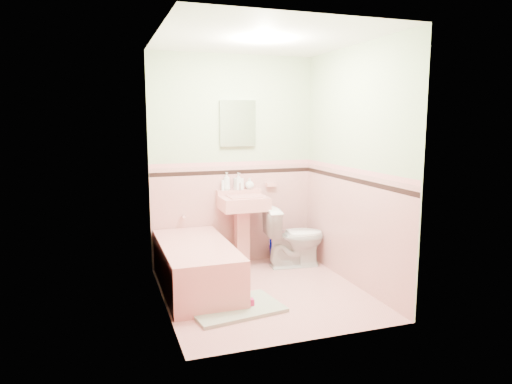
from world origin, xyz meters
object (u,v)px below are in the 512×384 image
object	(u,v)px
soap_bottle_mid	(238,181)
soap_bottle_right	(250,183)
sink	(243,232)
medicine_cabinet	(238,123)
shoe	(246,302)
soap_bottle_left	(227,181)
bucket	(279,251)
bathtub	(196,268)
toilet	(294,237)

from	to	relation	value
soap_bottle_mid	soap_bottle_right	bearing A→B (deg)	0.00
sink	soap_bottle_right	world-z (taller)	soap_bottle_right
medicine_cabinet	shoe	size ratio (longest dim) A/B	3.68
soap_bottle_left	bucket	bearing A→B (deg)	-10.36
sink	bathtub	bearing A→B (deg)	-142.07
soap_bottle_left	soap_bottle_right	distance (m)	0.29
bathtub	bucket	xyz separation A→B (m)	(1.16, 0.59, -0.09)
soap_bottle_right	toilet	distance (m)	0.84
shoe	bucket	bearing A→B (deg)	59.16
medicine_cabinet	bathtub	bearing A→B (deg)	-132.58
soap_bottle_mid	sink	bearing A→B (deg)	-88.75
soap_bottle_right	medicine_cabinet	bearing A→B (deg)	167.54
medicine_cabinet	soap_bottle_mid	size ratio (longest dim) A/B	2.66
sink	medicine_cabinet	world-z (taller)	medicine_cabinet
medicine_cabinet	soap_bottle_right	bearing A→B (deg)	-12.46
medicine_cabinet	soap_bottle_left	world-z (taller)	medicine_cabinet
shoe	toilet	bearing A→B (deg)	50.68
sink	shoe	xyz separation A→B (m)	(-0.35, -1.20, -0.36)
medicine_cabinet	bucket	world-z (taller)	medicine_cabinet
shoe	soap_bottle_right	bearing A→B (deg)	73.19
bathtub	toilet	world-z (taller)	toilet
toilet	bucket	world-z (taller)	toilet
toilet	soap_bottle_left	bearing A→B (deg)	71.68
bucket	shoe	distance (m)	1.52
medicine_cabinet	soap_bottle_right	world-z (taller)	medicine_cabinet
shoe	medicine_cabinet	bearing A→B (deg)	78.64
medicine_cabinet	toilet	world-z (taller)	medicine_cabinet
soap_bottle_left	toilet	world-z (taller)	soap_bottle_left
soap_bottle_left	soap_bottle_mid	xyz separation A→B (m)	(0.15, 0.00, -0.00)
soap_bottle_mid	soap_bottle_right	distance (m)	0.14
bathtub	soap_bottle_right	bearing A→B (deg)	41.03
soap_bottle_left	soap_bottle_mid	world-z (taller)	soap_bottle_left
toilet	soap_bottle_right	bearing A→B (deg)	59.70
bathtub	soap_bottle_left	xyz separation A→B (m)	(0.53, 0.71, 0.79)
soap_bottle_mid	bucket	bearing A→B (deg)	-13.37
toilet	shoe	xyz separation A→B (m)	(-0.94, -1.05, -0.30)
medicine_cabinet	soap_bottle_right	size ratio (longest dim) A/B	4.00
soap_bottle_left	bathtub	bearing A→B (deg)	-126.70
soap_bottle_right	bucket	world-z (taller)	soap_bottle_right
shoe	sink	bearing A→B (deg)	76.32
sink	soap_bottle_mid	distance (m)	0.61
soap_bottle_left	soap_bottle_right	world-z (taller)	soap_bottle_left
medicine_cabinet	shoe	distance (m)	2.19
soap_bottle_mid	medicine_cabinet	bearing A→B (deg)	82.56
soap_bottle_left	toilet	distance (m)	1.05
bathtub	shoe	distance (m)	0.77
sink	soap_bottle_right	bearing A→B (deg)	52.97
soap_bottle_mid	bucket	xyz separation A→B (m)	(0.49, -0.12, -0.88)
bucket	shoe	size ratio (longest dim) A/B	1.83
sink	soap_bottle_left	distance (m)	0.64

